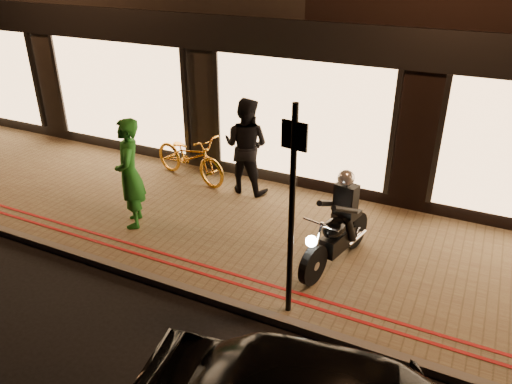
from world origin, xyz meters
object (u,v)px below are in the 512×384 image
at_px(bicycle_gold, 190,157).
at_px(person_green, 130,174).
at_px(sign_post, 292,205).
at_px(motorcycle, 338,229).

distance_m(bicycle_gold, person_green, 2.15).
bearing_deg(bicycle_gold, sign_post, -116.62).
bearing_deg(bicycle_gold, motorcycle, -99.58).
relative_size(sign_post, person_green, 1.49).
distance_m(sign_post, bicycle_gold, 4.89).
bearing_deg(sign_post, bicycle_gold, 139.18).
height_order(bicycle_gold, person_green, person_green).
bearing_deg(person_green, motorcycle, 62.28).
bearing_deg(sign_post, person_green, 163.76).
relative_size(motorcycle, sign_post, 0.64).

